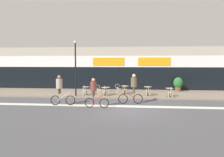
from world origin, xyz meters
TOP-DOWN VIEW (x-y plane):
  - ground_plane at (0.00, 0.00)m, footprint 120.00×120.00m
  - sidewalk_slab at (0.00, 7.25)m, footprint 40.00×5.50m
  - storefront_facade at (0.00, 11.96)m, footprint 40.00×4.06m
  - bike_lane_stripe at (0.00, 1.52)m, footprint 36.00×0.70m
  - bistro_table_0 at (-3.98, 5.82)m, footprint 0.67×0.67m
  - bistro_table_1 at (-2.18, 5.70)m, footprint 0.78×0.78m
  - bistro_table_2 at (-0.52, 6.75)m, footprint 0.71×0.71m
  - bistro_table_3 at (1.53, 5.95)m, footprint 0.68×0.68m
  - bistro_table_4 at (3.33, 5.44)m, footprint 0.66×0.66m
  - cafe_chair_0_near at (-3.99, 5.20)m, footprint 0.43×0.59m
  - cafe_chair_1_near at (-2.18, 5.08)m, footprint 0.40×0.58m
  - cafe_chair_1_side at (-2.81, 5.70)m, footprint 0.58×0.41m
  - cafe_chair_2_near at (-0.53, 6.13)m, footprint 0.45×0.60m
  - cafe_chair_2_side at (-1.15, 6.75)m, footprint 0.58×0.42m
  - cafe_chair_3_near at (1.53, 5.32)m, footprint 0.42×0.58m
  - cafe_chair_4_near at (3.33, 4.82)m, footprint 0.40×0.58m
  - planter_pot at (4.75, 9.00)m, footprint 0.93×0.93m
  - lamp_post at (-4.71, 4.97)m, footprint 0.26×0.26m
  - cyclist_0 at (0.24, 2.52)m, footprint 1.81×0.55m
  - cyclist_1 at (-4.90, 1.49)m, footprint 1.76×0.54m
  - cyclist_2 at (-2.34, 0.88)m, footprint 1.66×0.49m

SIDE VIEW (x-z plane):
  - ground_plane at x=0.00m, z-range 0.00..0.00m
  - bike_lane_stripe at x=0.00m, z-range 0.00..0.01m
  - sidewalk_slab at x=0.00m, z-range 0.00..0.12m
  - bistro_table_1 at x=-2.18m, z-range 0.28..0.98m
  - bistro_table_0 at x=-3.98m, z-range 0.27..0.99m
  - bistro_table_4 at x=3.33m, z-range 0.27..1.00m
  - cafe_chair_0_near at x=-3.99m, z-range 0.19..1.09m
  - cafe_chair_1_near at x=-2.18m, z-range 0.19..1.09m
  - cafe_chair_1_side at x=-2.81m, z-range 0.19..1.09m
  - cafe_chair_2_near at x=-0.53m, z-range 0.19..1.09m
  - cafe_chair_2_side at x=-1.15m, z-range 0.19..1.09m
  - cafe_chair_3_near at x=1.53m, z-range 0.19..1.09m
  - cafe_chair_4_near at x=3.33m, z-range 0.19..1.09m
  - bistro_table_2 at x=-0.52m, z-range 0.28..1.01m
  - bistro_table_3 at x=1.53m, z-range 0.28..1.05m
  - planter_pot at x=4.75m, z-range 0.18..1.59m
  - cyclist_2 at x=-2.34m, z-range 0.15..2.13m
  - cyclist_1 at x=-4.90m, z-range 0.17..2.29m
  - cyclist_0 at x=0.24m, z-range 0.18..2.37m
  - storefront_facade at x=0.00m, z-range -0.01..4.68m
  - lamp_post at x=-4.71m, z-range 0.51..5.28m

